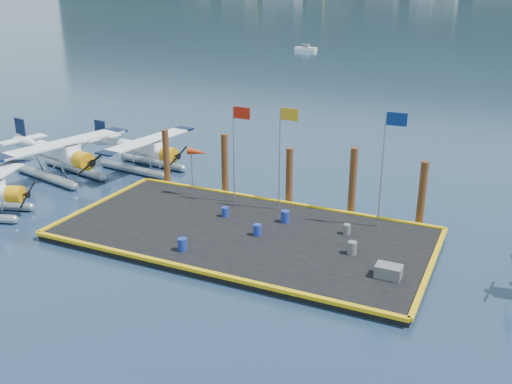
# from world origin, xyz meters

# --- Properties ---
(ground) EXTENTS (4000.00, 4000.00, 0.00)m
(ground) POSITION_xyz_m (0.00, 0.00, 0.00)
(ground) COLOR navy
(ground) RESTS_ON ground
(dock) EXTENTS (20.00, 10.00, 0.40)m
(dock) POSITION_xyz_m (0.00, 0.00, 0.20)
(dock) COLOR black
(dock) RESTS_ON ground
(dock_bumpers) EXTENTS (20.25, 10.25, 0.18)m
(dock_bumpers) POSITION_xyz_m (0.00, 0.00, 0.49)
(dock_bumpers) COLOR #E1AC0D
(dock_bumpers) RESTS_ON dock
(seaplane_b) EXTENTS (9.46, 10.25, 3.63)m
(seaplane_b) POSITION_xyz_m (-16.32, 3.80, 1.58)
(seaplane_b) COLOR #999DA7
(seaplane_b) RESTS_ON ground
(seaplane_c) EXTENTS (8.33, 9.19, 3.25)m
(seaplane_c) POSITION_xyz_m (-11.97, 7.79, 1.42)
(seaplane_c) COLOR #999DA7
(seaplane_c) RESTS_ON ground
(drum_0) EXTENTS (0.40, 0.40, 0.57)m
(drum_0) POSITION_xyz_m (-1.89, 1.45, 0.68)
(drum_0) COLOR navy
(drum_0) RESTS_ON dock
(drum_1) EXTENTS (0.44, 0.44, 0.62)m
(drum_1) POSITION_xyz_m (0.93, -0.14, 0.71)
(drum_1) COLOR navy
(drum_1) RESTS_ON dock
(drum_2) EXTENTS (0.47, 0.47, 0.66)m
(drum_2) POSITION_xyz_m (6.17, -0.17, 0.73)
(drum_2) COLOR slate
(drum_2) RESTS_ON dock
(drum_3) EXTENTS (0.47, 0.47, 0.66)m
(drum_3) POSITION_xyz_m (-1.72, -3.46, 0.73)
(drum_3) COLOR navy
(drum_3) RESTS_ON dock
(drum_4) EXTENTS (0.39, 0.39, 0.55)m
(drum_4) POSITION_xyz_m (5.24, 2.06, 0.68)
(drum_4) COLOR slate
(drum_4) RESTS_ON dock
(drum_5) EXTENTS (0.48, 0.48, 0.68)m
(drum_5) POSITION_xyz_m (1.59, 2.16, 0.74)
(drum_5) COLOR navy
(drum_5) RESTS_ON dock
(crate) EXTENTS (1.19, 0.79, 0.60)m
(crate) POSITION_xyz_m (8.38, -1.81, 0.70)
(crate) COLOR slate
(crate) RESTS_ON dock
(flagpole_red) EXTENTS (1.14, 0.08, 6.00)m
(flagpole_red) POSITION_xyz_m (-2.29, 3.80, 4.40)
(flagpole_red) COLOR gray
(flagpole_red) RESTS_ON dock
(flagpole_yellow) EXTENTS (1.14, 0.08, 6.20)m
(flagpole_yellow) POSITION_xyz_m (0.70, 3.80, 4.51)
(flagpole_yellow) COLOR gray
(flagpole_yellow) RESTS_ON dock
(flagpole_blue) EXTENTS (1.14, 0.08, 6.50)m
(flagpole_blue) POSITION_xyz_m (6.70, 3.80, 4.69)
(flagpole_blue) COLOR gray
(flagpole_blue) RESTS_ON dock
(windsock) EXTENTS (1.40, 0.44, 3.12)m
(windsock) POSITION_xyz_m (-5.03, 3.80, 3.23)
(windsock) COLOR gray
(windsock) RESTS_ON dock
(piling_0) EXTENTS (0.44, 0.44, 4.00)m
(piling_0) POSITION_xyz_m (-8.50, 5.40, 2.00)
(piling_0) COLOR #432713
(piling_0) RESTS_ON ground
(piling_1) EXTENTS (0.44, 0.44, 4.20)m
(piling_1) POSITION_xyz_m (-4.00, 5.40, 2.10)
(piling_1) COLOR #432713
(piling_1) RESTS_ON ground
(piling_2) EXTENTS (0.44, 0.44, 3.80)m
(piling_2) POSITION_xyz_m (0.50, 5.40, 1.90)
(piling_2) COLOR #432713
(piling_2) RESTS_ON ground
(piling_3) EXTENTS (0.44, 0.44, 4.30)m
(piling_3) POSITION_xyz_m (4.50, 5.40, 2.15)
(piling_3) COLOR #432713
(piling_3) RESTS_ON ground
(piling_4) EXTENTS (0.44, 0.44, 4.00)m
(piling_4) POSITION_xyz_m (8.50, 5.40, 2.00)
(piling_4) COLOR #432713
(piling_4) RESTS_ON ground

